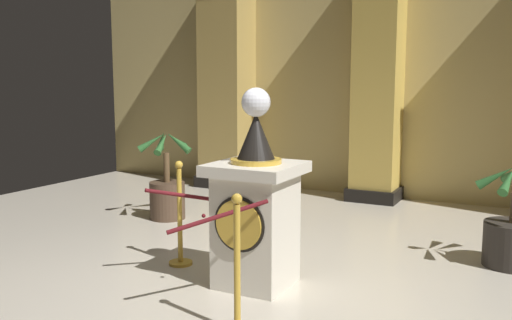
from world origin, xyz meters
TOP-DOWN VIEW (x-y plane):
  - ground_plane at (0.00, 0.00)m, footprint 11.11×11.11m
  - back_wall at (0.00, 4.72)m, footprint 11.11×0.16m
  - pedestal_clock at (0.05, 0.17)m, footprint 0.77×0.77m
  - stanchion_near at (-0.89, 0.32)m, footprint 0.24×0.24m
  - stanchion_far at (0.39, -0.77)m, footprint 0.24×0.24m
  - velvet_rope at (-0.25, -0.23)m, footprint 1.22×1.22m
  - column_left at (-2.67, 4.36)m, footprint 0.96×0.96m
  - column_centre_rear at (0.00, 4.36)m, footprint 0.81×0.81m
  - potted_palm_left at (-2.17, 1.83)m, footprint 0.73×0.74m

SIDE VIEW (x-z plane):
  - ground_plane at x=0.00m, z-range 0.00..0.00m
  - stanchion_far at x=0.39m, z-range -0.16..0.90m
  - potted_palm_left at x=-2.17m, z-range -0.24..0.99m
  - stanchion_near at x=-0.89m, z-range -0.16..0.91m
  - pedestal_clock at x=0.05m, z-range -0.20..1.61m
  - velvet_rope at x=-0.25m, z-range 0.68..0.90m
  - column_centre_rear at x=0.00m, z-range -0.01..3.71m
  - column_left at x=-2.67m, z-range -0.01..3.71m
  - back_wall at x=0.00m, z-range 0.00..3.87m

